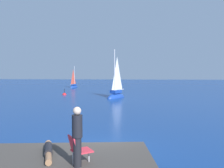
% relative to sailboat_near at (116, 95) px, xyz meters
% --- Properties ---
extents(ground_plane, '(160.00, 160.00, 0.00)m').
position_rel_sailboat_near_xyz_m(ground_plane, '(0.44, -19.87, -0.35)').
color(ground_plane, navy).
extents(boulder_seaward, '(1.66, 1.63, 1.00)m').
position_rel_sailboat_near_xyz_m(boulder_seaward, '(-2.23, -21.24, -0.35)').
color(boulder_seaward, '#414334').
rests_on(boulder_seaward, ground).
extents(boulder_inland, '(1.33, 1.39, 0.78)m').
position_rel_sailboat_near_xyz_m(boulder_inland, '(0.60, -21.65, -0.35)').
color(boulder_inland, '#413631').
rests_on(boulder_inland, ground).
extents(sailboat_near, '(2.70, 3.53, 6.48)m').
position_rel_sailboat_near_xyz_m(sailboat_near, '(0.00, 0.00, 0.00)').
color(sailboat_near, '#193D99').
rests_on(sailboat_near, ground).
extents(sailboat_far, '(1.64, 2.56, 4.61)m').
position_rel_sailboat_near_xyz_m(sailboat_far, '(-9.27, 17.40, -0.10)').
color(sailboat_far, '#193D99').
rests_on(sailboat_far, ground).
extents(person_sunbather, '(0.73, 1.70, 0.25)m').
position_rel_sailboat_near_xyz_m(person_sunbather, '(-0.77, -22.66, 0.57)').
color(person_sunbather, black).
rests_on(person_sunbather, shore_ledge).
extents(person_standing, '(0.28, 0.28, 1.62)m').
position_rel_sailboat_near_xyz_m(person_standing, '(0.33, -23.55, 1.32)').
color(person_standing, black).
rests_on(person_standing, shore_ledge).
extents(beach_chair, '(0.76, 0.73, 0.80)m').
position_rel_sailboat_near_xyz_m(beach_chair, '(0.31, -23.36, 0.90)').
color(beach_chair, '#E03342').
rests_on(beach_chair, shore_ledge).
extents(marker_buoy, '(0.56, 0.56, 1.13)m').
position_rel_sailboat_near_xyz_m(marker_buoy, '(-7.29, 3.14, -0.34)').
color(marker_buoy, red).
rests_on(marker_buoy, ground).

